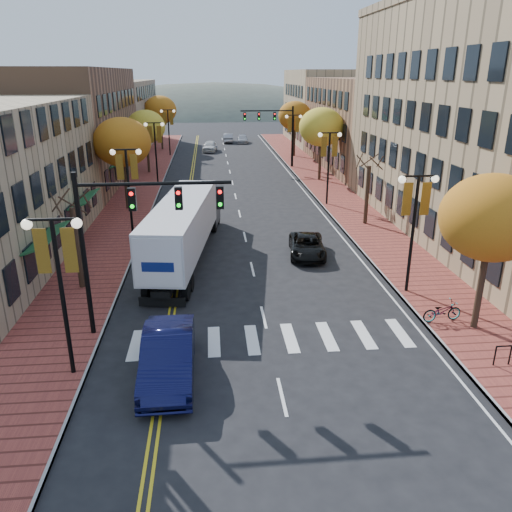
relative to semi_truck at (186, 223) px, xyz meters
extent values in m
plane|color=black|center=(3.76, -12.29, -2.18)|extent=(200.00, 200.00, 0.00)
cube|color=brown|center=(-5.24, 20.21, -2.11)|extent=(4.00, 85.00, 0.15)
cube|color=brown|center=(12.76, 20.21, -2.11)|extent=(4.00, 85.00, 0.15)
cube|color=brown|center=(-13.24, 23.71, 3.32)|extent=(12.00, 24.00, 11.00)
cube|color=#9E8966|center=(-13.24, 48.71, 2.57)|extent=(12.00, 26.00, 9.50)
cube|color=brown|center=(22.26, 29.71, 2.82)|extent=(15.00, 24.00, 10.00)
cube|color=#9E8966|center=(22.26, 51.71, 3.32)|extent=(15.00, 20.00, 11.00)
cylinder|color=#382619|center=(-5.24, -4.29, 0.07)|extent=(0.28, 0.28, 4.20)
cylinder|color=#382619|center=(-5.24, 11.71, 0.42)|extent=(0.28, 0.28, 4.90)
ellipsoid|color=#C26B16|center=(-5.24, 11.71, 3.28)|extent=(4.48, 4.48, 3.81)
cylinder|color=#382619|center=(-5.24, 27.71, 0.24)|extent=(0.28, 0.28, 4.55)
ellipsoid|color=yellow|center=(-5.24, 27.71, 2.89)|extent=(4.16, 4.16, 3.54)
cylinder|color=#382619|center=(-5.24, 45.71, 0.49)|extent=(0.28, 0.28, 5.04)
ellipsoid|color=#C26B16|center=(-5.24, 45.71, 3.44)|extent=(4.61, 4.61, 3.92)
cylinder|color=#382619|center=(12.76, -10.29, 0.24)|extent=(0.28, 0.28, 4.55)
ellipsoid|color=#C26B16|center=(12.76, -10.29, 2.89)|extent=(4.16, 4.16, 3.54)
cylinder|color=#382619|center=(12.76, 5.71, 0.07)|extent=(0.28, 0.28, 4.20)
cylinder|color=#382619|center=(12.76, 21.71, 0.42)|extent=(0.28, 0.28, 4.90)
ellipsoid|color=yellow|center=(12.76, 21.71, 3.28)|extent=(4.48, 4.48, 3.81)
cylinder|color=#382619|center=(12.76, 37.71, 0.35)|extent=(0.28, 0.28, 4.76)
ellipsoid|color=#C26B16|center=(12.76, 37.71, 3.12)|extent=(4.35, 4.35, 3.70)
cylinder|color=black|center=(-3.74, -12.29, 0.82)|extent=(0.16, 0.16, 6.00)
cylinder|color=black|center=(-3.74, -12.29, 3.82)|extent=(1.60, 0.10, 0.10)
sphere|color=#FFF2CC|center=(-4.54, -12.29, 3.67)|extent=(0.36, 0.36, 0.36)
sphere|color=#FFF2CC|center=(-2.94, -12.29, 3.67)|extent=(0.36, 0.36, 0.36)
cube|color=orange|center=(-4.19, -12.29, 2.72)|extent=(0.45, 0.03, 1.60)
cube|color=orange|center=(-3.29, -12.29, 2.72)|extent=(0.45, 0.03, 1.60)
cylinder|color=black|center=(-3.74, 3.71, 0.82)|extent=(0.16, 0.16, 6.00)
cylinder|color=black|center=(-3.74, 3.71, 3.82)|extent=(1.60, 0.10, 0.10)
sphere|color=#FFF2CC|center=(-4.54, 3.71, 3.67)|extent=(0.36, 0.36, 0.36)
sphere|color=#FFF2CC|center=(-2.94, 3.71, 3.67)|extent=(0.36, 0.36, 0.36)
cube|color=orange|center=(-4.19, 3.71, 2.72)|extent=(0.45, 0.03, 1.60)
cube|color=orange|center=(-3.29, 3.71, 2.72)|extent=(0.45, 0.03, 1.60)
cylinder|color=black|center=(-3.74, 21.71, 0.82)|extent=(0.16, 0.16, 6.00)
cylinder|color=black|center=(-3.74, 21.71, 3.82)|extent=(1.60, 0.10, 0.10)
sphere|color=#FFF2CC|center=(-4.54, 21.71, 3.67)|extent=(0.36, 0.36, 0.36)
sphere|color=#FFF2CC|center=(-2.94, 21.71, 3.67)|extent=(0.36, 0.36, 0.36)
cube|color=orange|center=(-4.19, 21.71, 2.72)|extent=(0.45, 0.03, 1.60)
cube|color=orange|center=(-3.29, 21.71, 2.72)|extent=(0.45, 0.03, 1.60)
cylinder|color=black|center=(-3.74, 39.71, 0.82)|extent=(0.16, 0.16, 6.00)
cylinder|color=black|center=(-3.74, 39.71, 3.82)|extent=(1.60, 0.10, 0.10)
sphere|color=#FFF2CC|center=(-4.54, 39.71, 3.67)|extent=(0.36, 0.36, 0.36)
sphere|color=#FFF2CC|center=(-2.94, 39.71, 3.67)|extent=(0.36, 0.36, 0.36)
cube|color=orange|center=(-4.19, 39.71, 2.72)|extent=(0.45, 0.03, 1.60)
cube|color=orange|center=(-3.29, 39.71, 2.72)|extent=(0.45, 0.03, 1.60)
cylinder|color=black|center=(11.26, -6.29, 0.82)|extent=(0.16, 0.16, 6.00)
cylinder|color=black|center=(11.26, -6.29, 3.82)|extent=(1.60, 0.10, 0.10)
sphere|color=#FFF2CC|center=(10.46, -6.29, 3.67)|extent=(0.36, 0.36, 0.36)
sphere|color=#FFF2CC|center=(12.06, -6.29, 3.67)|extent=(0.36, 0.36, 0.36)
cube|color=orange|center=(10.81, -6.29, 2.72)|extent=(0.45, 0.03, 1.60)
cube|color=orange|center=(11.71, -6.29, 2.72)|extent=(0.45, 0.03, 1.60)
cylinder|color=black|center=(11.26, 11.71, 0.82)|extent=(0.16, 0.16, 6.00)
cylinder|color=black|center=(11.26, 11.71, 3.82)|extent=(1.60, 0.10, 0.10)
sphere|color=#FFF2CC|center=(10.46, 11.71, 3.67)|extent=(0.36, 0.36, 0.36)
sphere|color=#FFF2CC|center=(12.06, 11.71, 3.67)|extent=(0.36, 0.36, 0.36)
cube|color=orange|center=(10.81, 11.71, 2.72)|extent=(0.45, 0.03, 1.60)
cube|color=orange|center=(11.71, 11.71, 2.72)|extent=(0.45, 0.03, 1.60)
cylinder|color=black|center=(11.26, 29.71, 0.82)|extent=(0.16, 0.16, 6.00)
cylinder|color=black|center=(11.26, 29.71, 3.82)|extent=(1.60, 0.10, 0.10)
sphere|color=#FFF2CC|center=(10.46, 29.71, 3.67)|extent=(0.36, 0.36, 0.36)
sphere|color=#FFF2CC|center=(12.06, 29.71, 3.67)|extent=(0.36, 0.36, 0.36)
cube|color=orange|center=(10.81, 29.71, 2.72)|extent=(0.45, 0.03, 1.60)
cube|color=orange|center=(11.71, 29.71, 2.72)|extent=(0.45, 0.03, 1.60)
cylinder|color=black|center=(-3.64, -9.29, 1.32)|extent=(0.20, 0.20, 7.00)
cylinder|color=black|center=(-0.64, -9.29, 4.32)|extent=(6.00, 0.14, 0.14)
cube|color=black|center=(-1.54, -9.29, 3.72)|extent=(0.30, 0.25, 0.90)
sphere|color=#FF0C0C|center=(-1.54, -9.43, 3.97)|extent=(0.16, 0.16, 0.16)
cube|color=black|center=(0.26, -9.29, 3.72)|extent=(0.30, 0.25, 0.90)
sphere|color=#FF0C0C|center=(0.26, -9.43, 3.97)|extent=(0.16, 0.16, 0.16)
cube|color=black|center=(1.88, -9.29, 3.72)|extent=(0.30, 0.25, 0.90)
sphere|color=#FF0C0C|center=(1.88, -9.43, 3.97)|extent=(0.16, 0.16, 0.16)
cylinder|color=black|center=(11.16, 29.71, 1.32)|extent=(0.20, 0.20, 7.00)
cylinder|color=black|center=(8.16, 29.71, 4.32)|extent=(6.00, 0.14, 0.14)
cube|color=black|center=(9.06, 29.71, 3.72)|extent=(0.30, 0.25, 0.90)
sphere|color=#FF0C0C|center=(9.06, 29.57, 3.97)|extent=(0.16, 0.16, 0.16)
cube|color=black|center=(7.26, 29.71, 3.72)|extent=(0.30, 0.25, 0.90)
sphere|color=#FF0C0C|center=(7.26, 29.57, 3.97)|extent=(0.16, 0.16, 0.16)
cube|color=black|center=(5.64, 29.71, 3.72)|extent=(0.30, 0.25, 0.90)
sphere|color=#FF0C0C|center=(5.64, 29.57, 3.97)|extent=(0.16, 0.16, 0.16)
cube|color=black|center=(-0.16, -1.18, -1.39)|extent=(2.56, 12.14, 0.33)
cube|color=silver|center=(-0.16, -1.18, 0.24)|extent=(4.04, 12.34, 2.61)
cube|color=black|center=(0.85, 6.21, -0.64)|extent=(2.69, 3.09, 2.33)
cylinder|color=black|center=(-1.79, -5.86, -1.71)|extent=(0.45, 0.97, 0.93)
cylinder|color=black|center=(0.15, -6.12, -1.71)|extent=(0.45, 0.97, 0.93)
cylinder|color=black|center=(-1.64, -4.75, -1.71)|extent=(0.45, 0.97, 0.93)
cylinder|color=black|center=(0.31, -5.01, -1.71)|extent=(0.45, 0.97, 0.93)
cylinder|color=black|center=(-0.28, 5.23, -1.71)|extent=(0.45, 0.97, 0.93)
cylinder|color=black|center=(1.67, 4.97, -1.71)|extent=(0.45, 0.97, 0.93)
cylinder|color=black|center=(0.00, 7.27, -1.71)|extent=(0.45, 0.97, 0.93)
cylinder|color=black|center=(1.94, 7.00, -1.71)|extent=(0.45, 0.97, 0.93)
imported|color=black|center=(-0.21, -12.69, -1.31)|extent=(1.91, 5.28, 1.73)
imported|color=black|center=(7.27, -0.34, -1.55)|extent=(2.60, 4.72, 1.25)
imported|color=silver|center=(1.62, 43.47, -1.42)|extent=(2.33, 4.66, 1.53)
imported|color=#A2A3AA|center=(6.87, 52.36, -1.59)|extent=(1.91, 4.19, 1.19)
imported|color=#94949B|center=(4.63, 53.13, -1.48)|extent=(1.76, 4.37, 1.41)
imported|color=gray|center=(11.56, -9.65, -1.55)|extent=(1.88, 0.84, 0.95)
camera|label=1|loc=(1.52, -28.66, 8.35)|focal=35.00mm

